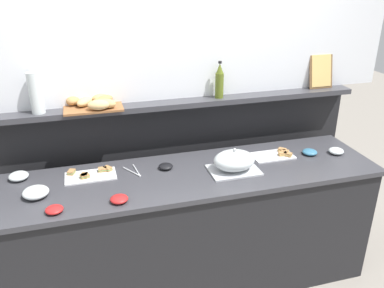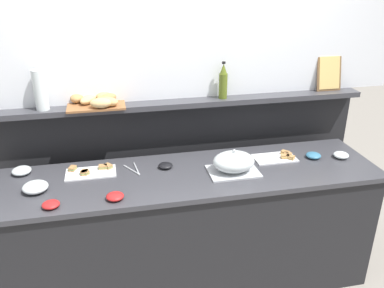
{
  "view_description": "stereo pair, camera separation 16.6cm",
  "coord_description": "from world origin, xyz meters",
  "px_view_note": "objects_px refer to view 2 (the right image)",
  "views": [
    {
      "loc": [
        -0.65,
        -2.31,
        2.2
      ],
      "look_at": [
        0.03,
        0.1,
        1.1
      ],
      "focal_mm": 37.43,
      "sensor_mm": 36.0,
      "label": 1
    },
    {
      "loc": [
        -0.49,
        -2.35,
        2.2
      ],
      "look_at": [
        0.03,
        0.1,
        1.1
      ],
      "focal_mm": 37.43,
      "sensor_mm": 36.0,
      "label": 2
    }
  ],
  "objects_px": {
    "condiment_bowl_red": "(115,196)",
    "serving_tongs": "(134,170)",
    "framed_picture": "(329,73)",
    "olive_oil_bottle": "(223,82)",
    "glass_bowl_medium": "(22,171)",
    "sandwich_platter_rear": "(278,157)",
    "condiment_bowl_cream": "(51,204)",
    "sandwich_platter_side": "(91,172)",
    "bread_basket": "(99,101)",
    "serving_cloche": "(234,163)",
    "glass_bowl_large": "(341,155)",
    "glass_bowl_small": "(35,187)",
    "water_carafe": "(40,90)",
    "condiment_bowl_dark": "(313,155)",
    "condiment_bowl_teal": "(165,166)"
  },
  "relations": [
    {
      "from": "olive_oil_bottle",
      "to": "water_carafe",
      "type": "relative_size",
      "value": 0.99
    },
    {
      "from": "sandwich_platter_side",
      "to": "framed_picture",
      "type": "xyz_separation_m",
      "value": [
        1.88,
        0.33,
        0.5
      ]
    },
    {
      "from": "glass_bowl_large",
      "to": "olive_oil_bottle",
      "type": "bearing_deg",
      "value": 151.41
    },
    {
      "from": "glass_bowl_large",
      "to": "framed_picture",
      "type": "distance_m",
      "value": 0.69
    },
    {
      "from": "serving_tongs",
      "to": "water_carafe",
      "type": "height_order",
      "value": "water_carafe"
    },
    {
      "from": "glass_bowl_large",
      "to": "condiment_bowl_teal",
      "type": "distance_m",
      "value": 1.28
    },
    {
      "from": "condiment_bowl_cream",
      "to": "framed_picture",
      "type": "relative_size",
      "value": 0.37
    },
    {
      "from": "glass_bowl_medium",
      "to": "serving_tongs",
      "type": "relative_size",
      "value": 0.68
    },
    {
      "from": "sandwich_platter_rear",
      "to": "glass_bowl_medium",
      "type": "bearing_deg",
      "value": 175.67
    },
    {
      "from": "condiment_bowl_red",
      "to": "serving_tongs",
      "type": "distance_m",
      "value": 0.38
    },
    {
      "from": "serving_tongs",
      "to": "sandwich_platter_rear",
      "type": "bearing_deg",
      "value": -1.84
    },
    {
      "from": "sandwich_platter_rear",
      "to": "condiment_bowl_cream",
      "type": "bearing_deg",
      "value": -167.92
    },
    {
      "from": "olive_oil_bottle",
      "to": "bread_basket",
      "type": "bearing_deg",
      "value": 179.84
    },
    {
      "from": "condiment_bowl_cream",
      "to": "serving_tongs",
      "type": "xyz_separation_m",
      "value": [
        0.51,
        0.37,
        -0.01
      ]
    },
    {
      "from": "glass_bowl_medium",
      "to": "condiment_bowl_teal",
      "type": "xyz_separation_m",
      "value": [
        0.96,
        -0.11,
        -0.01
      ]
    },
    {
      "from": "condiment_bowl_red",
      "to": "olive_oil_bottle",
      "type": "relative_size",
      "value": 0.39
    },
    {
      "from": "condiment_bowl_dark",
      "to": "serving_tongs",
      "type": "xyz_separation_m",
      "value": [
        -1.3,
        0.08,
        -0.01
      ]
    },
    {
      "from": "glass_bowl_large",
      "to": "condiment_bowl_teal",
      "type": "height_order",
      "value": "glass_bowl_large"
    },
    {
      "from": "serving_cloche",
      "to": "condiment_bowl_dark",
      "type": "xyz_separation_m",
      "value": [
        0.64,
        0.09,
        -0.05
      ]
    },
    {
      "from": "glass_bowl_large",
      "to": "condiment_bowl_cream",
      "type": "xyz_separation_m",
      "value": [
        -2.0,
        -0.25,
        -0.0
      ]
    },
    {
      "from": "condiment_bowl_teal",
      "to": "bread_basket",
      "type": "xyz_separation_m",
      "value": [
        -0.42,
        0.32,
        0.4
      ]
    },
    {
      "from": "condiment_bowl_cream",
      "to": "serving_cloche",
      "type": "bearing_deg",
      "value": 9.54
    },
    {
      "from": "serving_cloche",
      "to": "condiment_bowl_red",
      "type": "distance_m",
      "value": 0.82
    },
    {
      "from": "glass_bowl_small",
      "to": "condiment_bowl_cream",
      "type": "height_order",
      "value": "glass_bowl_small"
    },
    {
      "from": "bread_basket",
      "to": "water_carafe",
      "type": "height_order",
      "value": "water_carafe"
    },
    {
      "from": "olive_oil_bottle",
      "to": "condiment_bowl_dark",
      "type": "bearing_deg",
      "value": -33.31
    },
    {
      "from": "sandwich_platter_side",
      "to": "serving_tongs",
      "type": "height_order",
      "value": "sandwich_platter_side"
    },
    {
      "from": "condiment_bowl_red",
      "to": "condiment_bowl_teal",
      "type": "height_order",
      "value": "condiment_bowl_red"
    },
    {
      "from": "glass_bowl_large",
      "to": "condiment_bowl_red",
      "type": "bearing_deg",
      "value": -171.77
    },
    {
      "from": "condiment_bowl_red",
      "to": "condiment_bowl_cream",
      "type": "bearing_deg",
      "value": -178.08
    },
    {
      "from": "condiment_bowl_red",
      "to": "olive_oil_bottle",
      "type": "distance_m",
      "value": 1.18
    },
    {
      "from": "serving_tongs",
      "to": "olive_oil_bottle",
      "type": "relative_size",
      "value": 0.68
    },
    {
      "from": "condiment_bowl_red",
      "to": "bread_basket",
      "type": "xyz_separation_m",
      "value": [
        -0.06,
        0.67,
        0.4
      ]
    },
    {
      "from": "glass_bowl_large",
      "to": "glass_bowl_small",
      "type": "height_order",
      "value": "glass_bowl_small"
    },
    {
      "from": "condiment_bowl_dark",
      "to": "glass_bowl_large",
      "type": "bearing_deg",
      "value": -11.86
    },
    {
      "from": "condiment_bowl_cream",
      "to": "bread_basket",
      "type": "height_order",
      "value": "bread_basket"
    },
    {
      "from": "condiment_bowl_teal",
      "to": "serving_tongs",
      "type": "height_order",
      "value": "condiment_bowl_teal"
    },
    {
      "from": "framed_picture",
      "to": "olive_oil_bottle",
      "type": "bearing_deg",
      "value": -177.39
    },
    {
      "from": "sandwich_platter_side",
      "to": "glass_bowl_small",
      "type": "relative_size",
      "value": 2.12
    },
    {
      "from": "sandwich_platter_side",
      "to": "glass_bowl_medium",
      "type": "distance_m",
      "value": 0.46
    },
    {
      "from": "condiment_bowl_red",
      "to": "olive_oil_bottle",
      "type": "xyz_separation_m",
      "value": [
        0.85,
        0.67,
        0.48
      ]
    },
    {
      "from": "glass_bowl_medium",
      "to": "condiment_bowl_dark",
      "type": "relative_size",
      "value": 1.17
    },
    {
      "from": "glass_bowl_large",
      "to": "serving_cloche",
      "type": "bearing_deg",
      "value": -176.37
    },
    {
      "from": "bread_basket",
      "to": "framed_picture",
      "type": "xyz_separation_m",
      "value": [
        1.79,
        0.04,
        0.1
      ]
    },
    {
      "from": "glass_bowl_small",
      "to": "condiment_bowl_red",
      "type": "distance_m",
      "value": 0.52
    },
    {
      "from": "glass_bowl_medium",
      "to": "water_carafe",
      "type": "distance_m",
      "value": 0.56
    },
    {
      "from": "glass_bowl_medium",
      "to": "serving_tongs",
      "type": "height_order",
      "value": "glass_bowl_medium"
    },
    {
      "from": "bread_basket",
      "to": "framed_picture",
      "type": "bearing_deg",
      "value": 1.2
    },
    {
      "from": "glass_bowl_large",
      "to": "sandwich_platter_rear",
      "type": "bearing_deg",
      "value": 169.55
    },
    {
      "from": "glass_bowl_large",
      "to": "framed_picture",
      "type": "bearing_deg",
      "value": 78.6
    }
  ]
}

